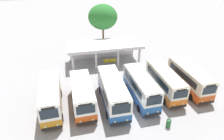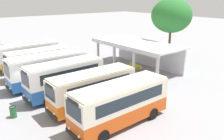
{
  "view_description": "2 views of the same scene",
  "coord_description": "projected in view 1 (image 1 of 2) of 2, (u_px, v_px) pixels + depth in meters",
  "views": [
    {
      "loc": [
        -6.62,
        -15.58,
        14.68
      ],
      "look_at": [
        -1.69,
        6.22,
        2.45
      ],
      "focal_mm": 30.62,
      "sensor_mm": 36.0,
      "label": 1
    },
    {
      "loc": [
        19.57,
        -6.64,
        8.93
      ],
      "look_at": [
        1.82,
        7.37,
        1.75
      ],
      "focal_mm": 37.48,
      "sensor_mm": 36.0,
      "label": 2
    }
  ],
  "objects": [
    {
      "name": "waiting_chair_middle_seat",
      "position": [
        111.0,
        61.0,
        32.31
      ],
      "size": [
        0.44,
        0.44,
        0.86
      ],
      "color": "slate",
      "rests_on": "ground"
    },
    {
      "name": "city_bus_fourth_amber",
      "position": [
        141.0,
        87.0,
        23.11
      ],
      "size": [
        2.4,
        7.43,
        3.27
      ],
      "color": "black",
      "rests_on": "ground"
    },
    {
      "name": "city_bus_nearest_orange",
      "position": [
        51.0,
        96.0,
        21.43
      ],
      "size": [
        2.42,
        7.53,
        3.24
      ],
      "color": "black",
      "rests_on": "ground"
    },
    {
      "name": "city_bus_second_in_row",
      "position": [
        82.0,
        94.0,
        21.95
      ],
      "size": [
        2.53,
        7.07,
        3.1
      ],
      "color": "black",
      "rests_on": "ground"
    },
    {
      "name": "terminal_canopy",
      "position": [
        104.0,
        47.0,
        32.31
      ],
      "size": [
        12.15,
        5.15,
        3.4
      ],
      "color": "silver",
      "rests_on": "ground"
    },
    {
      "name": "city_bus_fifth_blue",
      "position": [
        165.0,
        81.0,
        24.45
      ],
      "size": [
        2.24,
        7.58,
        3.05
      ],
      "color": "black",
      "rests_on": "ground"
    },
    {
      "name": "waiting_chair_end_by_column",
      "position": [
        105.0,
        61.0,
        32.16
      ],
      "size": [
        0.44,
        0.44,
        0.86
      ],
      "color": "slate",
      "rests_on": "ground"
    },
    {
      "name": "city_bus_far_end_green",
      "position": [
        189.0,
        78.0,
        25.13
      ],
      "size": [
        2.41,
        7.79,
        3.11
      ],
      "color": "black",
      "rests_on": "ground"
    },
    {
      "name": "litter_bin_apron",
      "position": [
        168.0,
        123.0,
        19.62
      ],
      "size": [
        0.49,
        0.49,
        0.9
      ],
      "color": "#266633",
      "rests_on": "ground"
    },
    {
      "name": "ground_plane",
      "position": [
        139.0,
        113.0,
        21.66
      ],
      "size": [
        180.0,
        180.0,
        0.0
      ],
      "primitive_type": "plane",
      "color": "#939399"
    },
    {
      "name": "city_bus_middle_cream",
      "position": [
        113.0,
        91.0,
        22.32
      ],
      "size": [
        2.52,
        8.07,
        3.28
      ],
      "color": "black",
      "rests_on": "ground"
    },
    {
      "name": "waiting_chair_second_from_end",
      "position": [
        108.0,
        61.0,
        32.27
      ],
      "size": [
        0.44,
        0.44,
        0.86
      ],
      "color": "slate",
      "rests_on": "ground"
    },
    {
      "name": "roadside_tree_behind_canopy",
      "position": [
        103.0,
        17.0,
        34.96
      ],
      "size": [
        5.36,
        5.36,
        8.73
      ],
      "color": "brown",
      "rests_on": "ground"
    },
    {
      "name": "waiting_chair_fourth_seat",
      "position": [
        115.0,
        61.0,
        32.44
      ],
      "size": [
        0.44,
        0.44,
        0.86
      ],
      "color": "slate",
      "rests_on": "ground"
    }
  ]
}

